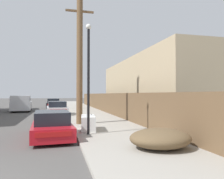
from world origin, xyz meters
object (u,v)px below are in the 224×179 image
object	(u,v)px
pedestrian	(79,101)
pickup_truck	(21,104)
parked_sports_car_red	(52,125)
street_lamp	(88,71)
car_parked_mid	(57,109)
car_parked_far	(54,104)
brush_pile	(160,138)
discarded_fridge	(88,123)
utility_pole	(80,60)

from	to	relation	value
pedestrian	pickup_truck	bearing A→B (deg)	-163.71
parked_sports_car_red	street_lamp	bearing A→B (deg)	-15.60
car_parked_mid	pickup_truck	bearing A→B (deg)	120.97
car_parked_far	pickup_truck	bearing A→B (deg)	-124.62
street_lamp	car_parked_far	bearing A→B (deg)	95.29
pickup_truck	street_lamp	distance (m)	18.00
car_parked_mid	brush_pile	bearing A→B (deg)	-79.49
parked_sports_car_red	pedestrian	distance (m)	18.87
discarded_fridge	street_lamp	xyz separation A→B (m)	(-0.15, -1.16, 2.62)
utility_pole	car_parked_mid	bearing A→B (deg)	101.06
utility_pole	pedestrian	size ratio (longest dim) A/B	4.47
car_parked_mid	parked_sports_car_red	bearing A→B (deg)	-94.48
discarded_fridge	pickup_truck	bearing A→B (deg)	115.37
utility_pole	pedestrian	distance (m)	15.61
discarded_fridge	street_lamp	world-z (taller)	street_lamp
pickup_truck	car_parked_far	bearing A→B (deg)	-130.61
brush_pile	car_parked_far	bearing A→B (deg)	99.30
discarded_fridge	pickup_truck	world-z (taller)	pickup_truck
pickup_truck	brush_pile	bearing A→B (deg)	106.28
discarded_fridge	parked_sports_car_red	xyz separation A→B (m)	(-1.82, -0.80, 0.05)
discarded_fridge	brush_pile	xyz separation A→B (m)	(1.94, -4.41, -0.04)
discarded_fridge	pedestrian	bearing A→B (deg)	91.84
parked_sports_car_red	street_lamp	size ratio (longest dim) A/B	0.91
discarded_fridge	car_parked_far	world-z (taller)	car_parked_far
discarded_fridge	pedestrian	distance (m)	17.87
car_parked_far	brush_pile	bearing A→B (deg)	-79.13
car_parked_far	street_lamp	xyz separation A→B (m)	(2.02, -21.82, 2.46)
discarded_fridge	pickup_truck	distance (m)	16.82
parked_sports_car_red	utility_pole	world-z (taller)	utility_pole
utility_pole	street_lamp	world-z (taller)	utility_pole
car_parked_far	car_parked_mid	bearing A→B (deg)	-85.69
pickup_truck	street_lamp	world-z (taller)	street_lamp
car_parked_mid	car_parked_far	world-z (taller)	car_parked_far
pickup_truck	utility_pole	xyz separation A→B (m)	(5.49, -13.23, 3.29)
brush_pile	street_lamp	bearing A→B (deg)	122.74
car_parked_far	utility_pole	xyz separation A→B (m)	(1.95, -18.07, 3.55)
car_parked_far	pickup_truck	world-z (taller)	pickup_truck
discarded_fridge	parked_sports_car_red	world-z (taller)	parked_sports_car_red
pedestrian	discarded_fridge	bearing A→B (deg)	-93.70
brush_pile	pedestrian	bearing A→B (deg)	92.03
discarded_fridge	brush_pile	world-z (taller)	discarded_fridge
street_lamp	brush_pile	distance (m)	4.68
utility_pole	brush_pile	distance (m)	8.22
pickup_truck	pedestrian	bearing A→B (deg)	-168.14
brush_pile	pickup_truck	bearing A→B (deg)	110.71
car_parked_far	discarded_fridge	bearing A→B (deg)	-82.46
discarded_fridge	street_lamp	size ratio (longest dim) A/B	0.34
pedestrian	brush_pile	bearing A→B (deg)	-87.97
car_parked_mid	brush_pile	xyz separation A→B (m)	(3.59, -14.33, -0.16)
street_lamp	discarded_fridge	bearing A→B (deg)	82.86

